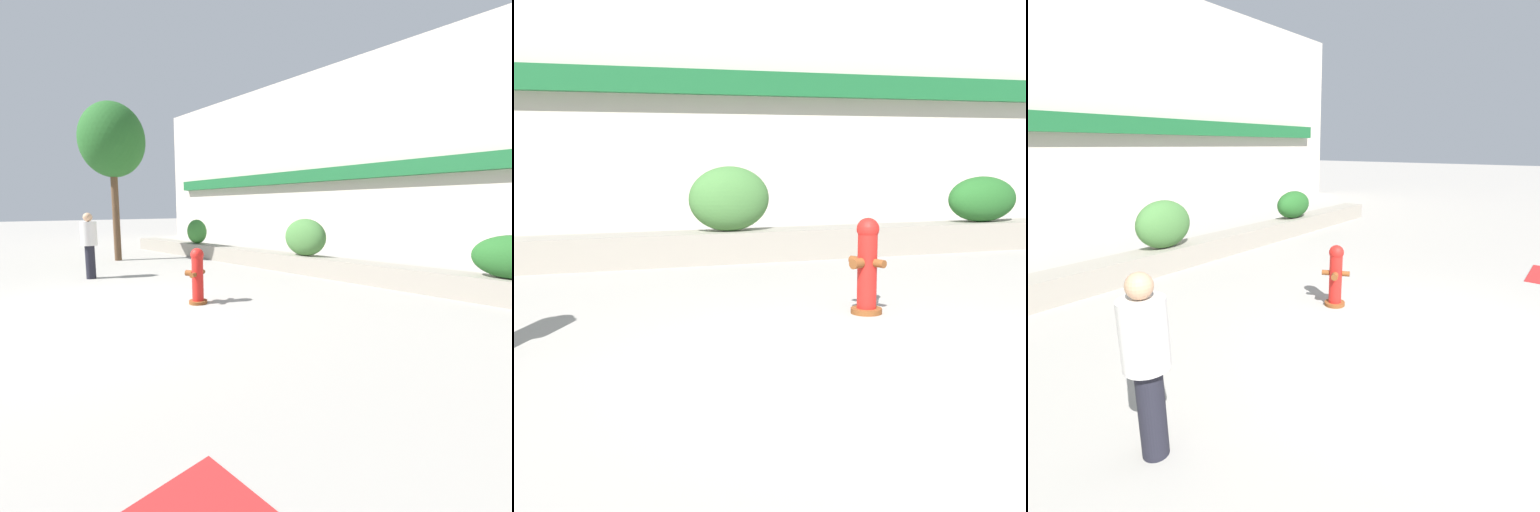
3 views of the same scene
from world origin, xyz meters
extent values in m
plane|color=#9E9991|center=(0.00, 0.00, 0.00)|extent=(120.00, 120.00, 0.00)
cube|color=beige|center=(0.00, 12.00, 4.00)|extent=(30.00, 1.00, 8.00)
cube|color=#195B2D|center=(0.00, 11.32, 3.36)|extent=(27.00, 0.36, 0.56)
cube|color=gray|center=(0.00, 6.00, 0.25)|extent=(18.00, 0.70, 0.50)
ellipsoid|color=#427538|center=(0.19, 6.00, 1.03)|extent=(1.34, 0.70, 1.05)
ellipsoid|color=#235B23|center=(5.00, 6.00, 0.92)|extent=(1.38, 0.70, 0.83)
cylinder|color=brown|center=(0.67, 1.90, 0.03)|extent=(0.47, 0.47, 0.06)
cylinder|color=red|center=(0.67, 1.90, 0.48)|extent=(0.29, 0.29, 0.85)
sphere|color=red|center=(0.67, 1.90, 0.95)|extent=(0.25, 0.25, 0.25)
cylinder|color=brown|center=(0.51, 1.82, 0.59)|extent=(0.17, 0.16, 0.11)
cylinder|color=brown|center=(0.60, 2.05, 0.59)|extent=(0.14, 0.15, 0.09)
cylinder|color=brown|center=(0.74, 1.74, 0.59)|extent=(0.14, 0.15, 0.09)
camera|label=1|loc=(5.99, -1.93, 1.79)|focal=24.00mm
camera|label=2|loc=(-2.82, -5.20, 1.84)|focal=50.00mm
camera|label=3|loc=(-5.02, -1.39, 2.70)|focal=28.00mm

